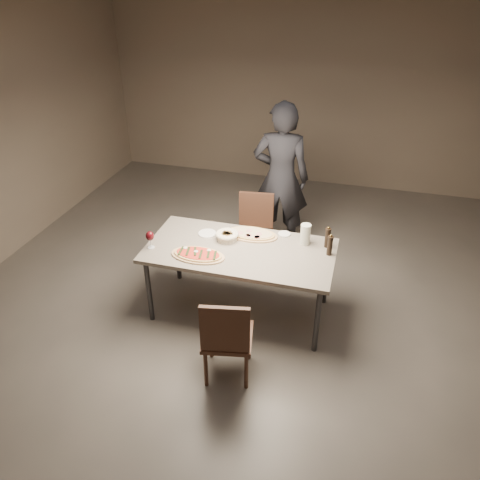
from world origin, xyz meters
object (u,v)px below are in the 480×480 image
(ham_pizza, at_px, (251,234))
(dining_table, at_px, (240,254))
(chair_far, at_px, (255,227))
(diner, at_px, (281,178))
(bread_basket, at_px, (227,236))
(zucchini_pizza, at_px, (198,255))
(carafe, at_px, (305,234))
(chair_near, at_px, (227,336))
(pepper_mill_left, at_px, (328,237))

(ham_pizza, bearing_deg, dining_table, -99.75)
(chair_far, distance_m, diner, 0.68)
(bread_basket, bearing_deg, chair_far, 82.66)
(ham_pizza, bearing_deg, zucchini_pizza, -128.71)
(carafe, bearing_deg, zucchini_pizza, -152.04)
(zucchini_pizza, xyz_separation_m, carafe, (0.93, 0.49, 0.09))
(dining_table, bearing_deg, chair_far, 94.51)
(dining_table, relative_size, zucchini_pizza, 3.49)
(zucchini_pizza, bearing_deg, chair_far, 51.30)
(ham_pizza, distance_m, carafe, 0.55)
(dining_table, distance_m, zucchini_pizza, 0.42)
(bread_basket, height_order, chair_far, chair_far)
(ham_pizza, height_order, chair_near, chair_near)
(ham_pizza, height_order, chair_far, chair_far)
(carafe, distance_m, chair_near, 1.32)
(bread_basket, relative_size, chair_far, 0.26)
(bread_basket, relative_size, diner, 0.12)
(pepper_mill_left, relative_size, carafe, 1.06)
(ham_pizza, bearing_deg, bread_basket, -145.99)
(chair_near, bearing_deg, diner, 79.58)
(bread_basket, relative_size, pepper_mill_left, 1.03)
(dining_table, distance_m, diner, 1.41)
(pepper_mill_left, relative_size, diner, 0.12)
(pepper_mill_left, relative_size, chair_far, 0.25)
(ham_pizza, xyz_separation_m, carafe, (0.54, -0.01, 0.09))
(carafe, bearing_deg, chair_far, 136.26)
(zucchini_pizza, bearing_deg, ham_pizza, 27.71)
(carafe, relative_size, chair_far, 0.24)
(zucchini_pizza, distance_m, chair_far, 1.18)
(ham_pizza, height_order, diner, diner)
(diner, bearing_deg, bread_basket, 73.11)
(carafe, relative_size, chair_near, 0.24)
(ham_pizza, distance_m, chair_far, 0.68)
(bread_basket, bearing_deg, pepper_mill_left, 7.88)
(zucchini_pizza, xyz_separation_m, ham_pizza, (0.39, 0.50, -0.00))
(zucchini_pizza, height_order, chair_near, chair_near)
(pepper_mill_left, distance_m, carafe, 0.21)
(ham_pizza, distance_m, pepper_mill_left, 0.76)
(dining_table, distance_m, chair_near, 0.95)
(pepper_mill_left, bearing_deg, zucchini_pizza, -156.73)
(dining_table, height_order, bread_basket, bread_basket)
(dining_table, distance_m, pepper_mill_left, 0.85)
(pepper_mill_left, xyz_separation_m, carafe, (-0.21, 0.00, -0.00))
(bread_basket, bearing_deg, ham_pizza, 35.30)
(bread_basket, bearing_deg, chair_near, -73.61)
(bread_basket, relative_size, chair_near, 0.26)
(bread_basket, bearing_deg, dining_table, -37.91)
(chair_near, bearing_deg, carafe, 58.50)
(carafe, height_order, chair_far, carafe)
(ham_pizza, height_order, carafe, carafe)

